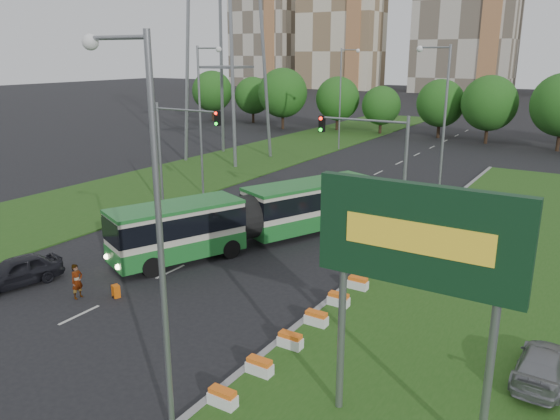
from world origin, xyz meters
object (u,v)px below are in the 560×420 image
Objects in this scene: pedestrian at (77,281)px; shopping_trolley at (116,291)px; traffic_mast_median at (379,159)px; car_left_far at (212,207)px; billboard at (418,248)px; car_median at (543,365)px; articulated_bus at (251,215)px; car_left_near at (16,271)px; traffic_mast_left at (176,141)px.

pedestrian is 2.75× the size of shopping_trolley.
car_left_far is at bearing -177.01° from traffic_mast_median.
billboard reaches higher than car_left_far.
car_left_far is at bearing 11.13° from pedestrian.
car_left_far is at bearing -21.71° from car_median.
shopping_trolley is (-15.26, 2.20, -5.85)m from billboard.
billboard is at bearing -17.34° from articulated_bus.
pedestrian is (-20.02, -3.96, 0.12)m from car_median.
shopping_trolley is at bearing -72.72° from articulated_bus.
articulated_bus reaches higher than pedestrian.
pedestrian is at bearing 13.40° from car_median.
shopping_trolley is (5.38, 1.64, -0.45)m from car_left_near.
traffic_mast_left reaches higher than articulated_bus.
pedestrian is (-2.57, -11.01, -0.92)m from articulated_bus.
billboard is 1.77× the size of car_left_far.
car_left_near is 24.33m from car_median.
traffic_mast_median reaches higher than car_median.
traffic_mast_median is 1.79× the size of car_left_near.
articulated_bus is at bearing -19.77° from car_median.
car_left_near is (-13.17, -15.44, -4.59)m from traffic_mast_median.
car_median is 6.58× the size of shopping_trolley.
traffic_mast_left is 5.44m from car_left_far.
car_left_near is 1.08× the size of car_median.
billboard is at bearing -64.97° from traffic_mast_median.
traffic_mast_left is at bearing 146.45° from billboard.
car_left_far reaches higher than car_median.
car_left_far is 2.61× the size of pedestrian.
articulated_bus is (-6.73, -3.80, -3.56)m from traffic_mast_median.
car_left_near is (-6.44, -11.64, -1.03)m from articulated_bus.
car_median is at bearing 57.76° from billboard.
billboard reaches higher than shopping_trolley.
billboard is at bearing 59.98° from car_median.
traffic_mast_left is (-22.63, 15.00, -0.81)m from billboard.
car_left_far is (-19.75, 15.36, -5.42)m from billboard.
pedestrian is at bearing 175.91° from billboard.
traffic_mast_median is at bearing 80.22° from shopping_trolley.
billboard reaches higher than car_median.
traffic_mast_left is at bearing -175.03° from articulated_bus.
billboard is 0.45× the size of articulated_bus.
car_median is (17.45, -7.05, -1.04)m from articulated_bus.
articulated_bus reaches higher than car_median.
car_left_near is at bearing -143.38° from shopping_trolley.
car_median reaches higher than shopping_trolley.
traffic_mast_median is 1.93× the size of car_median.
billboard is 1.00× the size of traffic_mast_median.
traffic_mast_median is 15.93m from car_median.
car_left_far is at bearing 99.55° from car_left_near.
articulated_bus is (8.43, -2.80, -3.56)m from traffic_mast_left.
traffic_mast_left reaches higher than car_median.
shopping_trolley is (-18.51, -2.96, -0.44)m from car_median.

